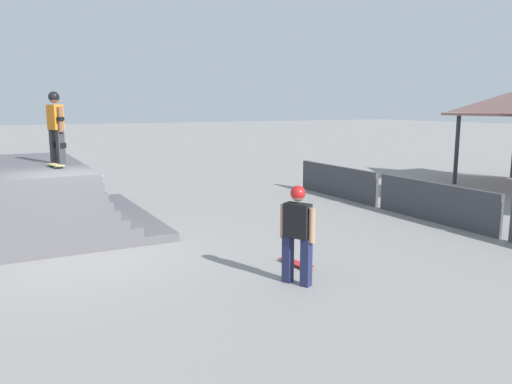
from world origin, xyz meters
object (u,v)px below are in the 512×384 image
Objects in this scene: skater_on_deck at (56,123)px; skateboard_on_deck at (56,165)px; bystander_walking at (297,227)px; skateboard_on_ground at (297,263)px.

skater_on_deck reaches higher than skateboard_on_deck.
skater_on_deck is 2.20× the size of skateboard_on_deck.
skateboard_on_deck reaches higher than bystander_walking.
skater_on_deck is 1.01× the size of bystander_walking.
skater_on_deck is at bearing 0.12° from bystander_walking.
skater_on_deck is 2.05× the size of skateboard_on_ground.
bystander_walking is at bearing 20.91° from skateboard_on_deck.
bystander_walking is at bearing 10.11° from skater_on_deck.
skateboard_on_ground is at bearing 29.58° from skateboard_on_deck.
skateboard_on_ground is (-0.82, 0.53, -0.96)m from bystander_walking.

